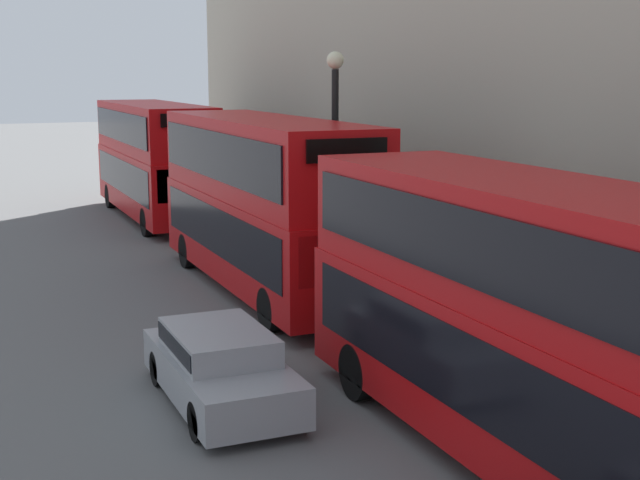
% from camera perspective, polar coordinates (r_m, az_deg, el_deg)
% --- Properties ---
extents(bus_leading, '(2.59, 10.46, 4.17)m').
position_cam_1_polar(bus_leading, '(12.82, 14.16, -4.81)').
color(bus_leading, '#B20C0F').
rests_on(bus_leading, ground).
extents(bus_second_in_queue, '(2.59, 10.30, 4.50)m').
position_cam_1_polar(bus_second_in_queue, '(22.98, -3.64, 2.74)').
color(bus_second_in_queue, '#B20C0F').
rests_on(bus_second_in_queue, ground).
extents(bus_third_in_queue, '(2.59, 10.34, 4.46)m').
position_cam_1_polar(bus_third_in_queue, '(35.03, -10.57, 5.31)').
color(bus_third_in_queue, '#B20C0F').
rests_on(bus_third_in_queue, ground).
extents(car_hatchback, '(1.77, 4.25, 1.32)m').
position_cam_1_polar(car_hatchback, '(15.58, -6.40, -7.93)').
color(car_hatchback, gray).
rests_on(car_hatchback, ground).
extents(street_lamp, '(0.44, 0.44, 6.16)m').
position_cam_1_polar(street_lamp, '(22.90, 0.97, 6.14)').
color(street_lamp, black).
rests_on(street_lamp, ground).
extents(pedestrian, '(0.36, 0.36, 1.78)m').
position_cam_1_polar(pedestrian, '(26.37, -1.19, 0.16)').
color(pedestrian, brown).
rests_on(pedestrian, ground).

